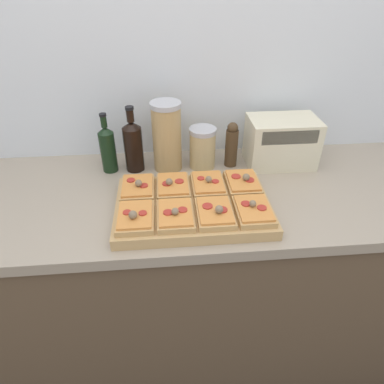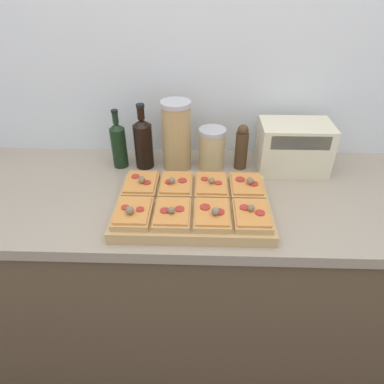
% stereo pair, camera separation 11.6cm
% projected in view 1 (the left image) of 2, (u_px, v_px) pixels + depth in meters
% --- Properties ---
extents(wall_back, '(6.00, 0.06, 2.50)m').
position_uv_depth(wall_back, '(189.00, 78.00, 1.39)').
color(wall_back, silver).
rests_on(wall_back, ground_plane).
extents(kitchen_counter, '(2.63, 0.67, 0.94)m').
position_uv_depth(kitchen_counter, '(196.00, 277.00, 1.54)').
color(kitchen_counter, brown).
rests_on(kitchen_counter, ground_plane).
extents(cutting_board, '(0.52, 0.35, 0.04)m').
position_uv_depth(cutting_board, '(193.00, 206.00, 1.16)').
color(cutting_board, tan).
rests_on(cutting_board, kitchen_counter).
extents(pizza_slice_back_left, '(0.11, 0.16, 0.05)m').
position_uv_depth(pizza_slice_back_left, '(138.00, 188.00, 1.19)').
color(pizza_slice_back_left, tan).
rests_on(pizza_slice_back_left, cutting_board).
extents(pizza_slice_back_midleft, '(0.11, 0.16, 0.05)m').
position_uv_depth(pizza_slice_back_midleft, '(173.00, 186.00, 1.20)').
color(pizza_slice_back_midleft, tan).
rests_on(pizza_slice_back_midleft, cutting_board).
extents(pizza_slice_back_midright, '(0.11, 0.16, 0.05)m').
position_uv_depth(pizza_slice_back_midright, '(208.00, 184.00, 1.21)').
color(pizza_slice_back_midright, tan).
rests_on(pizza_slice_back_midright, cutting_board).
extents(pizza_slice_back_right, '(0.11, 0.16, 0.05)m').
position_uv_depth(pizza_slice_back_right, '(243.00, 182.00, 1.22)').
color(pizza_slice_back_right, tan).
rests_on(pizza_slice_back_right, cutting_board).
extents(pizza_slice_front_left, '(0.11, 0.16, 0.05)m').
position_uv_depth(pizza_slice_front_left, '(135.00, 217.00, 1.06)').
color(pizza_slice_front_left, tan).
rests_on(pizza_slice_front_left, cutting_board).
extents(pizza_slice_front_midleft, '(0.11, 0.16, 0.05)m').
position_uv_depth(pizza_slice_front_midleft, '(175.00, 215.00, 1.07)').
color(pizza_slice_front_midleft, tan).
rests_on(pizza_slice_front_midleft, cutting_board).
extents(pizza_slice_front_midright, '(0.11, 0.16, 0.05)m').
position_uv_depth(pizza_slice_front_midright, '(215.00, 213.00, 1.08)').
color(pizza_slice_front_midright, tan).
rests_on(pizza_slice_front_midright, cutting_board).
extents(pizza_slice_front_right, '(0.11, 0.16, 0.05)m').
position_uv_depth(pizza_slice_front_right, '(254.00, 210.00, 1.09)').
color(pizza_slice_front_right, tan).
rests_on(pizza_slice_front_right, cutting_board).
extents(olive_oil_bottle, '(0.06, 0.06, 0.24)m').
position_uv_depth(olive_oil_bottle, '(108.00, 148.00, 1.34)').
color(olive_oil_bottle, black).
rests_on(olive_oil_bottle, kitchen_counter).
extents(wine_bottle, '(0.07, 0.07, 0.26)m').
position_uv_depth(wine_bottle, '(133.00, 145.00, 1.34)').
color(wine_bottle, black).
rests_on(wine_bottle, kitchen_counter).
extents(grain_jar_tall, '(0.12, 0.12, 0.28)m').
position_uv_depth(grain_jar_tall, '(167.00, 137.00, 1.34)').
color(grain_jar_tall, tan).
rests_on(grain_jar_tall, kitchen_counter).
extents(grain_jar_short, '(0.11, 0.11, 0.17)m').
position_uv_depth(grain_jar_short, '(202.00, 148.00, 1.38)').
color(grain_jar_short, tan).
rests_on(grain_jar_short, kitchen_counter).
extents(pepper_mill, '(0.05, 0.05, 0.19)m').
position_uv_depth(pepper_mill, '(232.00, 145.00, 1.38)').
color(pepper_mill, '#47331E').
rests_on(pepper_mill, kitchen_counter).
extents(toaster_oven, '(0.30, 0.18, 0.19)m').
position_uv_depth(toaster_oven, '(281.00, 142.00, 1.39)').
color(toaster_oven, beige).
rests_on(toaster_oven, kitchen_counter).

